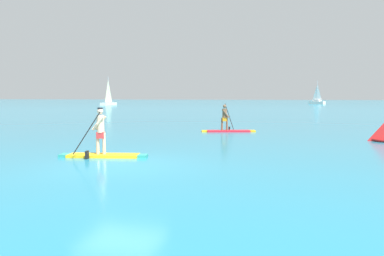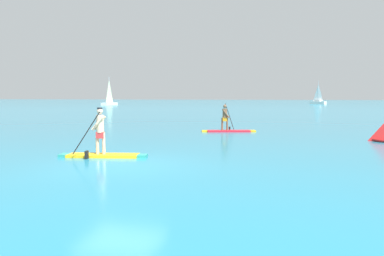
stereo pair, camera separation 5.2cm
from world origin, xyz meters
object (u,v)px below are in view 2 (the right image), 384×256
at_px(paddleboarder_far_right, 228,126).
at_px(sailboat_right_horizon, 318,101).
at_px(paddleboarder_mid_center, 102,146).
at_px(sailboat_left_horizon, 109,102).

xyz_separation_m(paddleboarder_far_right, sailboat_right_horizon, (12.30, 83.11, 0.52)).
height_order(paddleboarder_far_right, sailboat_right_horizon, sailboat_right_horizon).
relative_size(paddleboarder_mid_center, sailboat_left_horizon, 0.46).
bearing_deg(sailboat_right_horizon, paddleboarder_mid_center, 117.80).
bearing_deg(paddleboarder_mid_center, paddleboarder_far_right, -116.71).
distance_m(paddleboarder_far_right, sailboat_right_horizon, 84.01).
relative_size(paddleboarder_far_right, sailboat_right_horizon, 0.51).
distance_m(sailboat_left_horizon, sailboat_right_horizon, 54.88).
bearing_deg(paddleboarder_far_right, sailboat_right_horizon, 66.21).
bearing_deg(paddleboarder_far_right, sailboat_left_horizon, 106.77).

